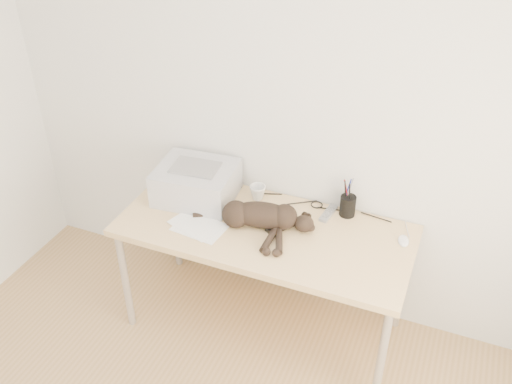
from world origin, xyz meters
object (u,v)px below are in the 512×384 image
at_px(printer, 196,182).
at_px(desk, 270,238).
at_px(pen_cup, 348,205).
at_px(mouse, 404,239).
at_px(cat, 258,216).
at_px(mug, 258,193).

bearing_deg(printer, desk, -5.33).
xyz_separation_m(desk, pen_cup, (0.38, 0.20, 0.20)).
bearing_deg(desk, printer, 174.67).
height_order(desk, mouse, mouse).
bearing_deg(mouse, printer, 168.62).
distance_m(desk, printer, 0.53).
distance_m(desk, pen_cup, 0.48).
relative_size(printer, mouse, 4.77).
relative_size(printer, pen_cup, 2.09).
height_order(cat, pen_cup, pen_cup).
xyz_separation_m(desk, mug, (-0.14, 0.16, 0.18)).
distance_m(cat, mug, 0.27).
distance_m(pen_cup, mouse, 0.36).
height_order(desk, printer, printer).
xyz_separation_m(desk, mouse, (0.72, 0.08, 0.15)).
distance_m(desk, mug, 0.28).
height_order(cat, mouse, cat).
bearing_deg(mouse, cat, 179.32).
xyz_separation_m(cat, pen_cup, (0.42, 0.29, -0.00)).
bearing_deg(desk, mug, 131.37).
relative_size(desk, pen_cup, 7.11).
height_order(desk, pen_cup, pen_cup).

